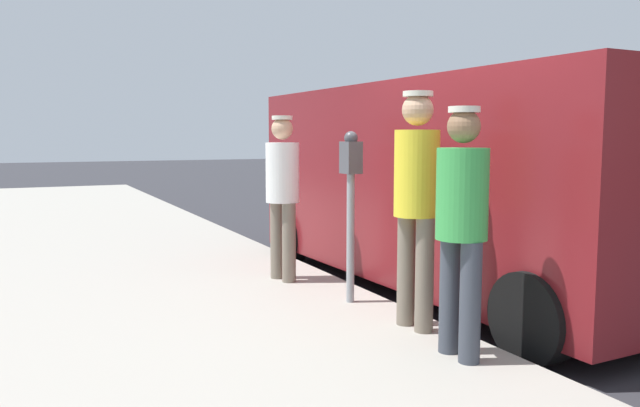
{
  "coord_description": "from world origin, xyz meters",
  "views": [
    {
      "loc": [
        3.97,
        4.1,
        1.62
      ],
      "look_at": [
        1.65,
        -0.72,
        1.05
      ],
      "focal_mm": 35.16,
      "sensor_mm": 36.0,
      "label": 1
    }
  ],
  "objects_px": {
    "parking_meter_near": "(351,187)",
    "pedestrian_in_green": "(462,216)",
    "parked_van": "(454,181)",
    "pedestrian_in_yellow": "(416,193)",
    "pedestrian_in_white": "(283,187)"
  },
  "relations": [
    {
      "from": "parking_meter_near",
      "to": "pedestrian_in_white",
      "type": "distance_m",
      "value": 1.09
    },
    {
      "from": "parking_meter_near",
      "to": "pedestrian_in_green",
      "type": "xyz_separation_m",
      "value": [
        0.02,
        1.56,
        -0.08
      ]
    },
    {
      "from": "pedestrian_in_green",
      "to": "parked_van",
      "type": "height_order",
      "value": "parked_van"
    },
    {
      "from": "pedestrian_in_yellow",
      "to": "parked_van",
      "type": "distance_m",
      "value": 1.98
    },
    {
      "from": "parked_van",
      "to": "pedestrian_in_yellow",
      "type": "bearing_deg",
      "value": 44.24
    },
    {
      "from": "pedestrian_in_white",
      "to": "pedestrian_in_green",
      "type": "bearing_deg",
      "value": 94.19
    },
    {
      "from": "pedestrian_in_yellow",
      "to": "pedestrian_in_green",
      "type": "height_order",
      "value": "pedestrian_in_yellow"
    },
    {
      "from": "pedestrian_in_yellow",
      "to": "pedestrian_in_green",
      "type": "xyz_separation_m",
      "value": [
        0.1,
        0.67,
        -0.1
      ]
    },
    {
      "from": "pedestrian_in_white",
      "to": "parking_meter_near",
      "type": "bearing_deg",
      "value": 101.18
    },
    {
      "from": "pedestrian_in_yellow",
      "to": "pedestrian_in_white",
      "type": "xyz_separation_m",
      "value": [
        0.29,
        -1.96,
        -0.08
      ]
    },
    {
      "from": "pedestrian_in_yellow",
      "to": "parking_meter_near",
      "type": "bearing_deg",
      "value": -84.79
    },
    {
      "from": "parked_van",
      "to": "parking_meter_near",
      "type": "bearing_deg",
      "value": 18.14
    },
    {
      "from": "parking_meter_near",
      "to": "pedestrian_in_white",
      "type": "xyz_separation_m",
      "value": [
        0.21,
        -1.07,
        -0.07
      ]
    },
    {
      "from": "parking_meter_near",
      "to": "parked_van",
      "type": "height_order",
      "value": "parked_van"
    },
    {
      "from": "parking_meter_near",
      "to": "pedestrian_in_white",
      "type": "relative_size",
      "value": 0.9
    }
  ]
}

